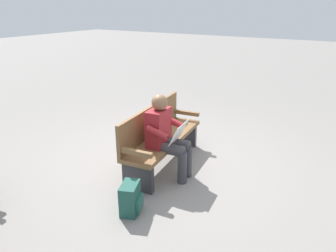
{
  "coord_description": "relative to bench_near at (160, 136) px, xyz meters",
  "views": [
    {
      "loc": [
        3.73,
        2.32,
        2.3
      ],
      "look_at": [
        0.14,
        0.15,
        0.7
      ],
      "focal_mm": 34.38,
      "sensor_mm": 36.0,
      "label": 1
    }
  ],
  "objects": [
    {
      "name": "ground_plane",
      "position": [
        -0.01,
        0.07,
        -0.46
      ],
      "size": [
        40.0,
        40.0,
        0.0
      ],
      "primitive_type": "plane",
      "color": "gray"
    },
    {
      "name": "bench_near",
      "position": [
        0.0,
        0.0,
        0.0
      ],
      "size": [
        1.84,
        0.68,
        0.9
      ],
      "rotation": [
        0.0,
        0.0,
        0.11
      ],
      "color": "brown",
      "rests_on": "ground"
    },
    {
      "name": "person_seated",
      "position": [
        0.25,
        0.26,
        0.17
      ],
      "size": [
        0.6,
        0.6,
        1.18
      ],
      "rotation": [
        0.0,
        0.0,
        0.11
      ],
      "color": "maroon",
      "rests_on": "ground"
    },
    {
      "name": "backpack",
      "position": [
        1.22,
        0.37,
        -0.28
      ],
      "size": [
        0.35,
        0.3,
        0.37
      ],
      "rotation": [
        0.0,
        0.0,
        0.37
      ],
      "color": "#1E4C42",
      "rests_on": "ground"
    }
  ]
}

